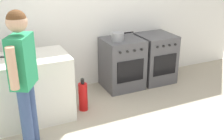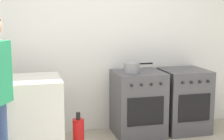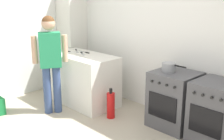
# 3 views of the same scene
# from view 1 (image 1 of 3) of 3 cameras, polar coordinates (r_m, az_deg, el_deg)

# --- Properties ---
(back_wall) EXTENTS (6.00, 0.10, 2.60)m
(back_wall) POSITION_cam_1_polar(r_m,az_deg,el_deg) (4.70, -3.80, 12.19)
(back_wall) COLOR white
(back_wall) RESTS_ON ground
(counter_unit) EXTENTS (1.30, 0.70, 0.90)m
(counter_unit) POSITION_cam_1_polar(r_m,az_deg,el_deg) (3.95, -17.98, -3.86)
(counter_unit) COLOR silver
(counter_unit) RESTS_ON ground
(oven_left) EXTENTS (0.63, 0.62, 0.85)m
(oven_left) POSITION_cam_1_polar(r_m,az_deg,el_deg) (4.74, 2.05, 1.33)
(oven_left) COLOR #4C4C51
(oven_left) RESTS_ON ground
(oven_right) EXTENTS (0.59, 0.62, 0.85)m
(oven_right) POSITION_cam_1_polar(r_m,az_deg,el_deg) (5.06, 8.78, 2.44)
(oven_right) COLOR #4C4C51
(oven_right) RESTS_ON ground
(pot) EXTENTS (0.39, 0.21, 0.13)m
(pot) POSITION_cam_1_polar(r_m,az_deg,el_deg) (4.51, 1.17, 6.81)
(pot) COLOR gray
(pot) RESTS_ON oven_left
(knife_carving) EXTENTS (0.33, 0.06, 0.01)m
(knife_carving) POSITION_cam_1_polar(r_m,az_deg,el_deg) (3.93, -21.44, 2.73)
(knife_carving) COLOR silver
(knife_carving) RESTS_ON counter_unit
(knife_chef) EXTENTS (0.29, 0.17, 0.01)m
(knife_chef) POSITION_cam_1_polar(r_m,az_deg,el_deg) (3.83, -19.83, 2.43)
(knife_chef) COLOR silver
(knife_chef) RESTS_ON counter_unit
(person) EXTENTS (0.34, 0.51, 1.62)m
(person) POSITION_cam_1_polar(r_m,az_deg,el_deg) (3.15, -17.64, -0.20)
(person) COLOR #384C7A
(person) RESTS_ON ground
(fire_extinguisher) EXTENTS (0.13, 0.13, 0.50)m
(fire_extinguisher) POSITION_cam_1_polar(r_m,az_deg,el_deg) (4.11, -5.90, -5.37)
(fire_extinguisher) COLOR red
(fire_extinguisher) RESTS_ON ground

